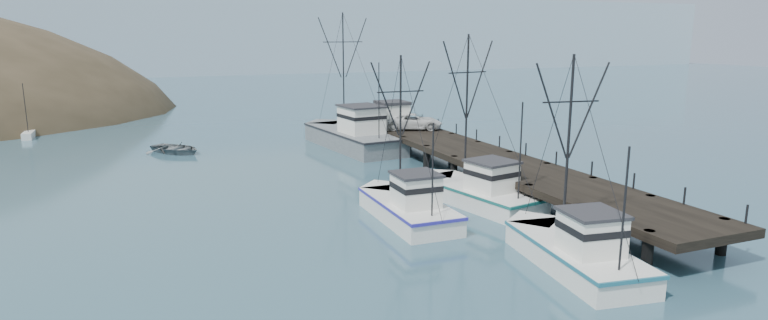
% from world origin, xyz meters
% --- Properties ---
extents(ground, '(400.00, 400.00, 0.00)m').
position_xyz_m(ground, '(0.00, 0.00, 0.00)').
color(ground, '#2C4F62').
rests_on(ground, ground).
extents(pier, '(6.00, 44.00, 2.00)m').
position_xyz_m(pier, '(14.00, 16.00, 1.69)').
color(pier, black).
rests_on(pier, ground).
extents(distant_ridge, '(360.00, 40.00, 26.00)m').
position_xyz_m(distant_ridge, '(10.00, 170.00, 0.00)').
color(distant_ridge, '#9EB2C6').
rests_on(distant_ridge, ground).
extents(distant_ridge_far, '(180.00, 25.00, 18.00)m').
position_xyz_m(distant_ridge_far, '(-40.00, 185.00, 0.00)').
color(distant_ridge_far, silver).
rests_on(distant_ridge_far, ground).
extents(trawler_near, '(4.71, 10.78, 10.93)m').
position_xyz_m(trawler_near, '(8.18, -2.27, 0.82)').
color(trawler_near, silver).
rests_on(trawler_near, ground).
extents(trawler_mid, '(3.65, 10.56, 10.61)m').
position_xyz_m(trawler_mid, '(3.66, 8.17, 0.82)').
color(trawler_mid, silver).
rests_on(trawler_mid, ground).
extents(trawler_far, '(5.64, 11.76, 11.89)m').
position_xyz_m(trawler_far, '(9.60, 9.71, 0.82)').
color(trawler_far, silver).
rests_on(trawler_far, ground).
extents(work_vessel, '(6.79, 17.16, 14.07)m').
position_xyz_m(work_vessel, '(8.55, 32.89, 1.23)').
color(work_vessel, slate).
rests_on(work_vessel, ground).
extents(pier_shed, '(3.00, 3.20, 2.80)m').
position_xyz_m(pier_shed, '(12.50, 31.30, 3.42)').
color(pier_shed, silver).
rests_on(pier_shed, pier).
extents(pickup_truck, '(6.49, 4.72, 1.64)m').
position_xyz_m(pickup_truck, '(14.15, 29.68, 2.82)').
color(pickup_truck, silver).
rests_on(pickup_truck, pier).
extents(motorboat, '(6.85, 7.14, 1.20)m').
position_xyz_m(motorboat, '(-8.58, 36.47, 0.00)').
color(motorboat, slate).
rests_on(motorboat, ground).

